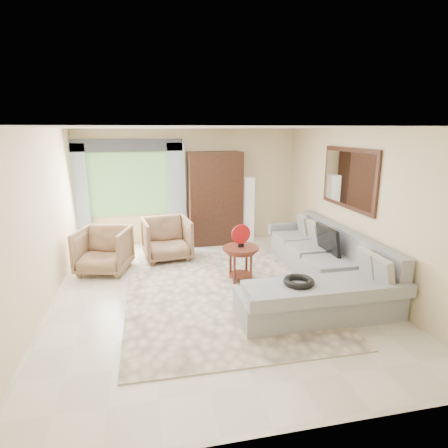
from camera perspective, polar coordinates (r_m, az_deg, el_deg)
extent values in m
plane|color=silver|center=(6.19, -1.61, -10.37)|extent=(6.00, 6.00, 0.00)
cube|color=beige|center=(6.16, -0.35, -10.42)|extent=(3.03, 4.02, 0.02)
cube|color=gray|center=(7.16, 13.64, -5.60)|extent=(0.90, 2.40, 0.40)
cube|color=gray|center=(5.54, 14.19, -11.63)|extent=(2.30, 0.80, 0.40)
cube|color=gray|center=(6.84, 17.94, -2.85)|extent=(0.20, 3.20, 0.50)
cube|color=gray|center=(8.18, 9.93, -0.64)|extent=(0.90, 0.16, 0.22)
cube|color=gray|center=(5.06, 16.65, -10.75)|extent=(2.30, 0.10, 0.18)
cube|color=black|center=(6.73, 15.55, -2.34)|extent=(0.14, 0.74, 0.48)
torus|color=black|center=(5.31, 11.32, -8.57)|extent=(0.43, 0.43, 0.09)
cylinder|color=#441D12|center=(6.42, 2.57, -3.70)|extent=(0.62, 0.62, 0.04)
cylinder|color=#441D12|center=(6.53, 2.54, -6.39)|extent=(0.41, 0.41, 0.56)
cylinder|color=#A41013|center=(6.35, 2.60, -1.55)|extent=(0.34, 0.07, 0.34)
imported|color=#966B51|center=(7.25, -17.88, -3.83)|extent=(1.09, 1.11, 0.83)
imported|color=#815E46|center=(7.68, -8.71, -2.24)|extent=(1.02, 1.04, 0.85)
imported|color=#999999|center=(8.77, -19.92, -1.87)|extent=(0.51, 0.45, 0.55)
cube|color=black|center=(8.55, -1.37, 3.92)|extent=(1.20, 0.55, 2.10)
cube|color=silver|center=(8.84, 3.68, 2.26)|extent=(0.24, 0.24, 1.50)
cube|color=#669E59|center=(8.60, -14.31, 5.91)|extent=(1.80, 0.04, 1.40)
cube|color=#9EB7CC|center=(8.65, -21.19, 3.76)|extent=(0.40, 0.08, 2.30)
cube|color=#9EB7CC|center=(8.57, -7.18, 4.52)|extent=(0.40, 0.08, 2.30)
cube|color=#1E232D|center=(8.46, -14.68, 11.55)|extent=(2.40, 0.12, 0.26)
cube|color=black|center=(6.89, 18.48, 6.60)|extent=(0.04, 1.70, 1.05)
cube|color=white|center=(6.88, 18.30, 6.60)|extent=(0.02, 1.54, 0.90)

